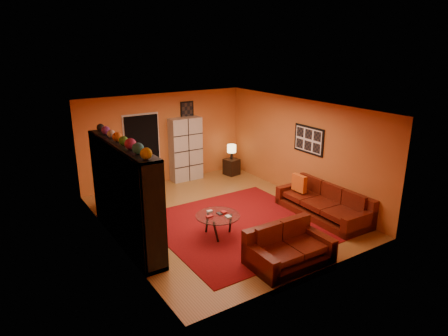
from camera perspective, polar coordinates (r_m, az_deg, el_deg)
floor at (r=9.61m, az=-0.58°, el=-6.84°), size 6.00×6.00×0.00m
ceiling at (r=8.85m, az=-0.63°, el=8.66°), size 6.00×6.00×0.00m
wall_back at (r=11.70m, az=-8.50°, el=4.22°), size 6.00×0.00×6.00m
wall_front at (r=6.95m, az=12.82°, el=-5.57°), size 6.00×0.00×6.00m
wall_left at (r=8.16m, az=-15.62°, el=-2.25°), size 0.00×6.00×6.00m
wall_right at (r=10.64m, az=10.87°, el=2.74°), size 0.00×6.00×6.00m
rug at (r=9.13m, az=2.34°, el=-8.20°), size 3.60×3.60×0.01m
doorway at (r=11.47m, az=-11.53°, el=2.34°), size 0.95×0.10×2.04m
wall_art_right at (r=10.34m, az=12.02°, el=3.95°), size 0.03×1.00×0.70m
wall_art_back at (r=11.86m, az=-5.31°, el=8.22°), size 0.42×0.03×0.52m
entertainment_unit at (r=8.30m, az=-14.01°, el=-3.60°), size 0.45×3.00×2.10m
tv at (r=8.27m, az=-13.46°, el=-4.10°), size 0.94×0.12×0.54m
sofa at (r=9.84m, az=14.29°, el=-5.01°), size 1.04×2.39×0.85m
loveseat at (r=7.74m, az=8.95°, el=-11.18°), size 1.57×0.96×0.85m
throw_pillow at (r=10.06m, az=10.69°, el=-2.13°), size 0.12×0.42×0.42m
coffee_table at (r=8.50m, az=-0.89°, el=-7.06°), size 0.94×0.94×0.47m
storage_cabinet at (r=11.86m, az=-5.50°, el=2.70°), size 0.94×0.42×1.87m
bowl_chair at (r=10.20m, az=-15.53°, el=-4.02°), size 0.76×0.76×0.61m
side_table at (r=12.42m, az=1.08°, el=0.18°), size 0.46×0.46×0.50m
table_lamp at (r=12.26m, az=1.10°, el=2.73°), size 0.27×0.27×0.46m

